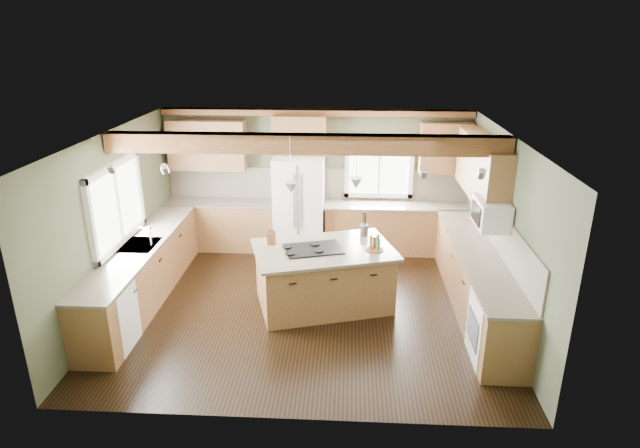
{
  "coord_description": "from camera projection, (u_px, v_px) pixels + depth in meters",
  "views": [
    {
      "loc": [
        0.61,
        -7.15,
        3.98
      ],
      "look_at": [
        0.18,
        0.3,
        1.21
      ],
      "focal_mm": 30.0,
      "sensor_mm": 36.0,
      "label": 1
    }
  ],
  "objects": [
    {
      "name": "island_top",
      "position": [
        324.0,
        250.0,
        7.83
      ],
      "size": [
        2.29,
        1.8,
        0.04
      ],
      "primitive_type": "cube",
      "rotation": [
        0.0,
        0.0,
        0.29
      ],
      "color": "#484135",
      "rests_on": "island"
    },
    {
      "name": "ceiling_beam",
      "position": [
        306.0,
        144.0,
        7.3
      ],
      "size": [
        5.55,
        0.26,
        0.26
      ],
      "primitive_type": "cube",
      "color": "#4C2A15",
      "rests_on": "ceiling"
    },
    {
      "name": "upper_cab_right",
      "position": [
        482.0,
        168.0,
        8.13
      ],
      "size": [
        0.35,
        2.2,
        0.9
      ],
      "primitive_type": "cube",
      "color": "brown",
      "rests_on": "wall_right"
    },
    {
      "name": "base_cab_back_right",
      "position": [
        396.0,
        229.0,
        9.93
      ],
      "size": [
        2.62,
        0.6,
        0.88
      ],
      "primitive_type": "cube",
      "color": "brown",
      "rests_on": "floor"
    },
    {
      "name": "window_back",
      "position": [
        379.0,
        167.0,
        9.83
      ],
      "size": [
        1.1,
        0.04,
        1.0
      ],
      "primitive_type": "cube",
      "color": "white",
      "rests_on": "wall_back"
    },
    {
      "name": "cooktop",
      "position": [
        313.0,
        249.0,
        7.79
      ],
      "size": [
        0.94,
        0.76,
        0.02
      ],
      "primitive_type": "cube",
      "rotation": [
        0.0,
        0.0,
        0.29
      ],
      "color": "black",
      "rests_on": "island_top"
    },
    {
      "name": "soffit_trim",
      "position": [
        316.0,
        113.0,
        9.47
      ],
      "size": [
        5.55,
        0.2,
        0.1
      ],
      "primitive_type": "cube",
      "color": "#4C2A15",
      "rests_on": "ceiling"
    },
    {
      "name": "knife_block",
      "position": [
        271.0,
        238.0,
        7.95
      ],
      "size": [
        0.12,
        0.09,
        0.2
      ],
      "primitive_type": "cube",
      "rotation": [
        0.0,
        0.0,
        0.02
      ],
      "color": "brown",
      "rests_on": "island_top"
    },
    {
      "name": "counter_right",
      "position": [
        479.0,
        253.0,
        7.71
      ],
      "size": [
        0.64,
        3.74,
        0.04
      ],
      "primitive_type": "cube",
      "color": "#484135",
      "rests_on": "base_cab_right"
    },
    {
      "name": "base_cab_left",
      "position": [
        143.0,
        274.0,
        8.13
      ],
      "size": [
        0.6,
        3.7,
        0.88
      ],
      "primitive_type": "cube",
      "color": "brown",
      "rests_on": "floor"
    },
    {
      "name": "microwave",
      "position": [
        491.0,
        213.0,
        7.38
      ],
      "size": [
        0.4,
        0.7,
        0.38
      ],
      "primitive_type": "cube",
      "color": "white",
      "rests_on": "wall_right"
    },
    {
      "name": "pendant_left",
      "position": [
        291.0,
        188.0,
        7.39
      ],
      "size": [
        0.18,
        0.18,
        0.16
      ],
      "primitive_type": "cone",
      "rotation": [
        3.14,
        0.0,
        0.0
      ],
      "color": "#B2B2B7",
      "rests_on": "ceiling"
    },
    {
      "name": "upper_cab_over_fridge",
      "position": [
        299.0,
        135.0,
        9.55
      ],
      "size": [
        0.96,
        0.35,
        0.7
      ],
      "primitive_type": "cube",
      "color": "brown",
      "rests_on": "wall_back"
    },
    {
      "name": "ceiling",
      "position": [
        305.0,
        135.0,
        7.2
      ],
      "size": [
        5.6,
        5.6,
        0.0
      ],
      "primitive_type": "plane",
      "rotation": [
        3.14,
        0.0,
        0.0
      ],
      "color": "silver",
      "rests_on": "wall_back"
    },
    {
      "name": "counter_back_right",
      "position": [
        397.0,
        205.0,
        9.77
      ],
      "size": [
        2.66,
        0.64,
        0.04
      ],
      "primitive_type": "cube",
      "color": "#484135",
      "rests_on": "base_cab_back_right"
    },
    {
      "name": "faucet",
      "position": [
        151.0,
        237.0,
        7.91
      ],
      "size": [
        0.02,
        0.02,
        0.28
      ],
      "primitive_type": "cylinder",
      "color": "#B2B2B7",
      "rests_on": "sink"
    },
    {
      "name": "bottle_tray",
      "position": [
        375.0,
        242.0,
        7.73
      ],
      "size": [
        0.27,
        0.27,
        0.24
      ],
      "primitive_type": null,
      "rotation": [
        0.0,
        0.0,
        -0.01
      ],
      "color": "brown",
      "rests_on": "island_top"
    },
    {
      "name": "pendant_right",
      "position": [
        356.0,
        183.0,
        7.6
      ],
      "size": [
        0.18,
        0.18,
        0.16
      ],
      "primitive_type": "cone",
      "rotation": [
        3.14,
        0.0,
        0.0
      ],
      "color": "#B2B2B7",
      "rests_on": "ceiling"
    },
    {
      "name": "counter_left",
      "position": [
        140.0,
        246.0,
        7.97
      ],
      "size": [
        0.64,
        3.74,
        0.04
      ],
      "primitive_type": "cube",
      "color": "#484135",
      "rests_on": "base_cab_left"
    },
    {
      "name": "upper_cab_back_corner",
      "position": [
        445.0,
        148.0,
        9.48
      ],
      "size": [
        0.9,
        0.35,
        0.9
      ],
      "primitive_type": "cube",
      "color": "brown",
      "rests_on": "wall_back"
    },
    {
      "name": "dishwasher",
      "position": [
        107.0,
        318.0,
        6.92
      ],
      "size": [
        0.6,
        0.6,
        0.84
      ],
      "primitive_type": "cube",
      "color": "white",
      "rests_on": "floor"
    },
    {
      "name": "wall_left",
      "position": [
        115.0,
        221.0,
        7.8
      ],
      "size": [
        0.0,
        5.0,
        5.0
      ],
      "primitive_type": "plane",
      "rotation": [
        1.57,
        0.0,
        1.57
      ],
      "color": "#454C36",
      "rests_on": "ground"
    },
    {
      "name": "wall_right",
      "position": [
        504.0,
        229.0,
        7.51
      ],
      "size": [
        0.0,
        5.0,
        5.0
      ],
      "primitive_type": "plane",
      "rotation": [
        1.57,
        0.0,
        -1.57
      ],
      "color": "#454C36",
      "rests_on": "ground"
    },
    {
      "name": "counter_back_left",
      "position": [
        220.0,
        202.0,
        9.95
      ],
      "size": [
        2.06,
        0.64,
        0.04
      ],
      "primitive_type": "cube",
      "color": "#484135",
      "rests_on": "base_cab_back_left"
    },
    {
      "name": "refrigerator",
      "position": [
        299.0,
        205.0,
        9.79
      ],
      "size": [
        0.9,
        0.74,
        1.8
      ],
      "primitive_type": "cube",
      "color": "white",
      "rests_on": "floor"
    },
    {
      "name": "base_cab_back_left",
      "position": [
        222.0,
        225.0,
        10.11
      ],
      "size": [
        2.02,
        0.6,
        0.88
      ],
      "primitive_type": "cube",
      "color": "brown",
      "rests_on": "floor"
    },
    {
      "name": "base_cab_right",
      "position": [
        476.0,
        282.0,
        7.87
      ],
      "size": [
        0.6,
        3.7,
        0.88
      ],
      "primitive_type": "cube",
      "color": "brown",
      "rests_on": "floor"
    },
    {
      "name": "oven",
      "position": [
        497.0,
        330.0,
        6.66
      ],
      "size": [
        0.6,
        0.72,
        0.84
      ],
      "primitive_type": "cube",
      "color": "white",
      "rests_on": "floor"
    },
    {
      "name": "sink",
      "position": [
        140.0,
        246.0,
        7.97
      ],
      "size": [
        0.5,
        0.65,
        0.03
      ],
      "primitive_type": "cube",
      "color": "#262628",
      "rests_on": "counter_left"
    },
    {
      "name": "floor",
      "position": [
        307.0,
        305.0,
        8.11
      ],
      "size": [
        5.6,
        5.6,
        0.0
      ],
      "primitive_type": "plane",
      "color": "black",
      "rests_on": "ground"
    },
    {
      "name": "wall_back",
      "position": [
        317.0,
        179.0,
        10.0
      ],
      "size": [
        5.6,
        0.0,
        5.6
      ],
      "primitive_type": "plane",
      "rotation": [
        1.57,
        0.0,
        0.0
      ],
      "color": "#454C36",
      "rests_on": "ground"
    },
    {
      "name": "backsplash_back",
      "position": [
        317.0,
        184.0,
        10.01
      ],
      "size": [
        5.58,
        0.03,
        0.58
      ],
      "primitive_type": "cube",
      "color": "brown",
      "rests_on": "wall_back"
    },
    {
      "name": "upper_cab_back_left",
      "position": [
        207.0,
        145.0,
        9.71
      ],
      "size": [
        1.4,
        0.35,
        0.9
      ],
      "primitive_type": "cube",
      "color": "brown",
      "rests_on": "wall_back"
    },
    {
      "name": "island",
      "position": [
        324.0,
        278.0,
        7.99
      ],
      "size": [
        2.14,
        1.64,
        0.88
      ],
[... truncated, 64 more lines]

